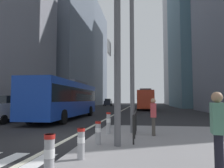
# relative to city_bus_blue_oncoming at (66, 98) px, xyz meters

# --- Properties ---
(ground_plane) EXTENTS (160.00, 160.00, 0.00)m
(ground_plane) POSITION_rel_city_bus_blue_oncoming_xyz_m (3.41, 10.89, -1.84)
(ground_plane) COLOR black
(median_island) EXTENTS (9.00, 10.00, 0.15)m
(median_island) POSITION_rel_city_bus_blue_oncoming_xyz_m (8.91, -10.11, -1.76)
(median_island) COLOR gray
(median_island) RESTS_ON ground
(lane_centre_line) EXTENTS (0.20, 80.00, 0.01)m
(lane_centre_line) POSITION_rel_city_bus_blue_oncoming_xyz_m (3.41, 20.89, -1.83)
(lane_centre_line) COLOR beige
(lane_centre_line) RESTS_ON ground
(office_tower_left_mid) EXTENTS (13.81, 18.35, 36.51)m
(office_tower_left_mid) POSITION_rel_city_bus_blue_oncoming_xyz_m (-12.59, 25.84, 16.42)
(office_tower_left_mid) COLOR slate
(office_tower_left_mid) RESTS_ON ground
(office_tower_left_far) EXTENTS (10.29, 25.72, 33.64)m
(office_tower_left_far) POSITION_rel_city_bus_blue_oncoming_xyz_m (-12.59, 53.73, 14.98)
(office_tower_left_far) COLOR slate
(office_tower_left_far) RESTS_ON ground
(office_tower_right_mid) EXTENTS (13.16, 19.55, 35.91)m
(office_tower_right_mid) POSITION_rel_city_bus_blue_oncoming_xyz_m (20.41, 33.19, 16.12)
(office_tower_right_mid) COLOR slate
(office_tower_right_mid) RESTS_ON ground
(office_tower_right_far) EXTENTS (10.52, 20.78, 45.73)m
(office_tower_right_far) POSITION_rel_city_bus_blue_oncoming_xyz_m (20.41, 58.43, 21.03)
(office_tower_right_far) COLOR #9E9EA3
(office_tower_right_far) RESTS_ON ground
(city_bus_blue_oncoming) EXTENTS (2.75, 12.09, 3.40)m
(city_bus_blue_oncoming) POSITION_rel_city_bus_blue_oncoming_xyz_m (0.00, 0.00, 0.00)
(city_bus_blue_oncoming) COLOR #14389E
(city_bus_blue_oncoming) RESTS_ON ground
(sedan_white_oncoming) EXTENTS (2.12, 4.34, 1.94)m
(sedan_white_oncoming) POSITION_rel_city_bus_blue_oncoming_xyz_m (-3.55, -3.03, -0.85)
(sedan_white_oncoming) COLOR silver
(sedan_white_oncoming) RESTS_ON ground
(city_bus_red_receding) EXTENTS (2.78, 11.11, 3.40)m
(city_bus_red_receding) POSITION_rel_city_bus_blue_oncoming_xyz_m (7.07, 18.89, -0.00)
(city_bus_red_receding) COLOR red
(city_bus_red_receding) RESTS_ON ground
(car_oncoming_mid) EXTENTS (2.16, 4.10, 1.94)m
(car_oncoming_mid) POSITION_rel_city_bus_blue_oncoming_xyz_m (-2.64, 39.25, -0.85)
(car_oncoming_mid) COLOR #232838
(car_oncoming_mid) RESTS_ON ground
(car_receding_near) EXTENTS (2.21, 4.65, 1.94)m
(car_receding_near) POSITION_rel_city_bus_blue_oncoming_xyz_m (7.26, 50.79, -0.85)
(car_receding_near) COLOR black
(car_receding_near) RESTS_ON ground
(traffic_signal_gantry) EXTENTS (7.11, 0.65, 6.00)m
(traffic_signal_gantry) POSITION_rel_city_bus_blue_oncoming_xyz_m (3.29, -10.79, 2.32)
(traffic_signal_gantry) COLOR #515156
(traffic_signal_gantry) RESTS_ON median_island
(street_lamp_post) EXTENTS (5.50, 0.32, 8.00)m
(street_lamp_post) POSITION_rel_city_bus_blue_oncoming_xyz_m (6.07, -7.92, 3.45)
(street_lamp_post) COLOR #56565B
(street_lamp_post) RESTS_ON median_island
(bollard_front) EXTENTS (0.20, 0.20, 0.88)m
(bollard_front) POSITION_rel_city_bus_blue_oncoming_xyz_m (4.87, -14.11, -1.20)
(bollard_front) COLOR #99999E
(bollard_front) RESTS_ON median_island
(bollard_left) EXTENTS (0.20, 0.20, 0.78)m
(bollard_left) POSITION_rel_city_bus_blue_oncoming_xyz_m (4.97, -12.46, -1.25)
(bollard_left) COLOR #99999E
(bollard_left) RESTS_ON median_island
(bollard_right) EXTENTS (0.20, 0.20, 0.77)m
(bollard_right) POSITION_rel_city_bus_blue_oncoming_xyz_m (5.03, -10.61, -1.26)
(bollard_right) COLOR #99999E
(bollard_right) RESTS_ON median_island
(bollard_back) EXTENTS (0.20, 0.20, 0.95)m
(bollard_back) POSITION_rel_city_bus_blue_oncoming_xyz_m (5.04, -8.44, -1.16)
(bollard_back) COLOR #99999E
(bollard_back) RESTS_ON median_island
(pedestrian_railing) EXTENTS (0.06, 3.17, 0.98)m
(pedestrian_railing) POSITION_rel_city_bus_blue_oncoming_xyz_m (6.21, -8.93, -1.00)
(pedestrian_railing) COLOR black
(pedestrian_railing) RESTS_ON median_island
(pedestrian_waiting) EXTENTS (0.29, 0.41, 1.66)m
(pedestrian_waiting) POSITION_rel_city_bus_blue_oncoming_xyz_m (8.02, -13.17, -0.77)
(pedestrian_waiting) COLOR black
(pedestrian_waiting) RESTS_ON median_island
(pedestrian_walking) EXTENTS (0.26, 0.39, 1.55)m
(pedestrian_walking) POSITION_rel_city_bus_blue_oncoming_xyz_m (6.98, -8.53, -0.83)
(pedestrian_walking) COLOR #423D38
(pedestrian_walking) RESTS_ON median_island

